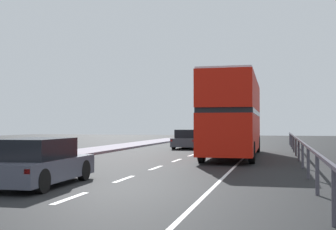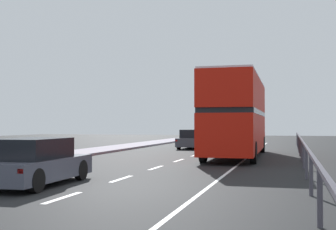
% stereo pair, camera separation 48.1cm
% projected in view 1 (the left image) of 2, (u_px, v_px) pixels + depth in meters
% --- Properties ---
extents(ground_plane, '(75.40, 120.00, 0.10)m').
position_uv_depth(ground_plane, '(97.00, 190.00, 12.23)').
color(ground_plane, black).
extents(lane_paint_markings, '(3.21, 46.00, 0.01)m').
position_uv_depth(lane_paint_markings, '(211.00, 163.00, 20.10)').
color(lane_paint_markings, silver).
rests_on(lane_paint_markings, ground).
extents(bridge_side_railing, '(0.10, 42.00, 1.07)m').
position_uv_depth(bridge_side_railing, '(300.00, 145.00, 19.58)').
color(bridge_side_railing, '#47434E').
rests_on(bridge_side_railing, ground).
extents(double_decker_bus_red, '(2.70, 11.26, 4.28)m').
position_uv_depth(double_decker_bus_red, '(234.00, 115.00, 24.26)').
color(double_decker_bus_red, red).
rests_on(double_decker_bus_red, ground).
extents(hatchback_car_near, '(1.89, 4.18, 1.37)m').
position_uv_depth(hatchback_car_near, '(39.00, 163.00, 12.81)').
color(hatchback_car_near, '#464957').
rests_on(hatchback_car_near, ground).
extents(sedan_car_ahead, '(1.84, 4.51, 1.38)m').
position_uv_depth(sedan_car_ahead, '(189.00, 139.00, 32.73)').
color(sedan_car_ahead, '#414953').
rests_on(sedan_car_ahead, ground).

